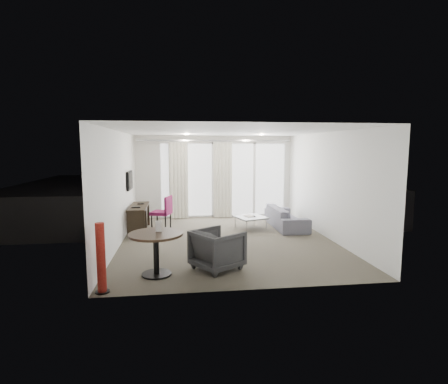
{
  "coord_description": "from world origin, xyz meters",
  "views": [
    {
      "loc": [
        -1.13,
        -8.16,
        2.22
      ],
      "look_at": [
        0.0,
        0.6,
        1.1
      ],
      "focal_mm": 28.0,
      "sensor_mm": 36.0,
      "label": 1
    }
  ],
  "objects": [
    {
      "name": "tub_armchair",
      "position": [
        -0.45,
        -1.97,
        0.37
      ],
      "size": [
        1.11,
        1.1,
        0.73
      ],
      "primitive_type": "imported",
      "rotation": [
        0.0,
        0.0,
        2.17
      ],
      "color": "#323234",
      "rests_on": "floor"
    },
    {
      "name": "magazine",
      "position": [
        0.78,
        1.17,
        0.36
      ],
      "size": [
        0.28,
        0.31,
        0.01
      ],
      "primitive_type": null,
      "rotation": [
        0.0,
        0.0,
        0.38
      ],
      "color": "gray",
      "rests_on": "coffee_table"
    },
    {
      "name": "floor",
      "position": [
        0.0,
        0.0,
        0.0
      ],
      "size": [
        5.0,
        6.0,
        0.0
      ],
      "primitive_type": "cube",
      "color": "#4E483C",
      "rests_on": "ground"
    },
    {
      "name": "downlight_a",
      "position": [
        -0.9,
        1.6,
        2.59
      ],
      "size": [
        0.12,
        0.12,
        0.02
      ],
      "primitive_type": "cylinder",
      "color": "#FFE0B2",
      "rests_on": "ceiling"
    },
    {
      "name": "window_frame",
      "position": [
        0.3,
        2.97,
        1.2
      ],
      "size": [
        4.1,
        0.06,
        2.44
      ],
      "primitive_type": null,
      "color": "white",
      "rests_on": "ground"
    },
    {
      "name": "window_panel",
      "position": [
        0.3,
        2.98,
        1.2
      ],
      "size": [
        4.0,
        0.02,
        2.38
      ],
      "primitive_type": null,
      "color": "white",
      "rests_on": "ground"
    },
    {
      "name": "downlight_b",
      "position": [
        1.2,
        1.6,
        2.59
      ],
      "size": [
        0.12,
        0.12,
        0.02
      ],
      "primitive_type": "cylinder",
      "color": "#FFE0B2",
      "rests_on": "ceiling"
    },
    {
      "name": "desk_chair",
      "position": [
        -1.63,
        1.23,
        0.47
      ],
      "size": [
        0.64,
        0.62,
        0.94
      ],
      "primitive_type": null,
      "rotation": [
        0.0,
        0.0,
        -0.32
      ],
      "color": "maroon",
      "rests_on": "floor"
    },
    {
      "name": "rattan_chair_a",
      "position": [
        1.39,
        4.45,
        0.4
      ],
      "size": [
        0.71,
        0.71,
        0.79
      ],
      "primitive_type": null,
      "rotation": [
        0.0,
        0.0,
        -0.39
      ],
      "color": "#4D3020",
      "rests_on": "terrace_slab"
    },
    {
      "name": "coffee_table",
      "position": [
        0.8,
        1.11,
        0.17
      ],
      "size": [
        0.96,
        0.96,
        0.34
      ],
      "primitive_type": null,
      "rotation": [
        0.0,
        0.0,
        0.34
      ],
      "color": "gray",
      "rests_on": "floor"
    },
    {
      "name": "terrace_slab",
      "position": [
        0.3,
        4.5,
        -0.06
      ],
      "size": [
        5.6,
        3.0,
        0.12
      ],
      "primitive_type": "cube",
      "color": "#4D4D50",
      "rests_on": "ground"
    },
    {
      "name": "round_table",
      "position": [
        -1.55,
        -2.15,
        0.38
      ],
      "size": [
        1.0,
        1.0,
        0.75
      ],
      "primitive_type": null,
      "rotation": [
        0.0,
        0.0,
        0.07
      ],
      "color": "black",
      "rests_on": "floor"
    },
    {
      "name": "curtain_track",
      "position": [
        0.0,
        2.82,
        2.45
      ],
      "size": [
        4.8,
        0.04,
        0.04
      ],
      "primitive_type": null,
      "color": "#B2B2B7",
      "rests_on": "ceiling"
    },
    {
      "name": "sofa",
      "position": [
        1.84,
        1.2,
        0.29
      ],
      "size": [
        0.77,
        1.96,
        0.57
      ],
      "primitive_type": "imported",
      "rotation": [
        0.0,
        0.0,
        1.57
      ],
      "color": "slate",
      "rests_on": "floor"
    },
    {
      "name": "curtain_left",
      "position": [
        -1.15,
        2.82,
        1.2
      ],
      "size": [
        0.6,
        0.2,
        2.38
      ],
      "primitive_type": null,
      "color": "silver",
      "rests_on": "ground"
    },
    {
      "name": "rattan_chair_b",
      "position": [
        2.36,
        4.54,
        0.45
      ],
      "size": [
        0.73,
        0.73,
        0.91
      ],
      "primitive_type": null,
      "rotation": [
        0.0,
        0.0,
        0.21
      ],
      "color": "#4D3020",
      "rests_on": "terrace_slab"
    },
    {
      "name": "remote",
      "position": [
        0.9,
        1.13,
        0.36
      ],
      "size": [
        0.05,
        0.14,
        0.02
      ],
      "primitive_type": null,
      "rotation": [
        0.0,
        0.0,
        0.01
      ],
      "color": "black",
      "rests_on": "coffee_table"
    },
    {
      "name": "rattan_table",
      "position": [
        0.99,
        4.36,
        0.25
      ],
      "size": [
        0.5,
        0.5,
        0.5
      ],
      "primitive_type": null,
      "rotation": [
        0.0,
        0.0,
        0.01
      ],
      "color": "#4D3020",
      "rests_on": "terrace_slab"
    },
    {
      "name": "menu_card",
      "position": [
        -1.5,
        -2.05,
        0.72
      ],
      "size": [
        0.11,
        0.02,
        0.19
      ],
      "primitive_type": null,
      "rotation": [
        0.0,
        0.0,
        -0.06
      ],
      "color": "white",
      "rests_on": "round_table"
    },
    {
      "name": "curtain_right",
      "position": [
        0.25,
        2.82,
        1.2
      ],
      "size": [
        0.6,
        0.2,
        2.38
      ],
      "primitive_type": null,
      "color": "silver",
      "rests_on": "ground"
    },
    {
      "name": "wall_right",
      "position": [
        2.5,
        0.0,
        1.3
      ],
      "size": [
        0.0,
        6.0,
        2.6
      ],
      "primitive_type": "cube",
      "color": "silver",
      "rests_on": "ground"
    },
    {
      "name": "tv",
      "position": [
        -2.46,
        1.45,
        1.35
      ],
      "size": [
        0.05,
        0.8,
        0.5
      ],
      "primitive_type": null,
      "color": "black",
      "rests_on": "wall_left"
    },
    {
      "name": "wall_front",
      "position": [
        0.0,
        -3.0,
        1.3
      ],
      "size": [
        5.0,
        0.0,
        2.6
      ],
      "primitive_type": "cube",
      "color": "silver",
      "rests_on": "ground"
    },
    {
      "name": "red_lamp",
      "position": [
        -2.34,
        -2.8,
        0.55
      ],
      "size": [
        0.29,
        0.29,
        1.09
      ],
      "primitive_type": "cylinder",
      "rotation": [
        0.0,
        0.0,
        0.42
      ],
      "color": "maroon",
      "rests_on": "floor"
    },
    {
      "name": "desk",
      "position": [
        -2.22,
        1.24,
        0.34
      ],
      "size": [
        0.46,
        1.46,
        0.69
      ],
      "primitive_type": null,
      "color": "black",
      "rests_on": "floor"
    },
    {
      "name": "balustrade",
      "position": [
        0.3,
        5.95,
        0.5
      ],
      "size": [
        5.5,
        0.06,
        1.05
      ],
      "primitive_type": null,
      "color": "#B2B2B7",
      "rests_on": "terrace_slab"
    },
    {
      "name": "wall_left",
      "position": [
        -2.5,
        0.0,
        1.3
      ],
      "size": [
        0.0,
        6.0,
        2.6
      ],
      "primitive_type": "cube",
      "color": "silver",
      "rests_on": "ground"
    },
    {
      "name": "ceiling",
      "position": [
        0.0,
        0.0,
        2.6
      ],
      "size": [
        5.0,
        6.0,
        0.0
      ],
      "primitive_type": "cube",
      "color": "white",
      "rests_on": "ground"
    }
  ]
}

